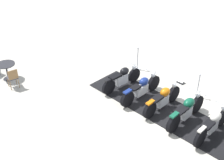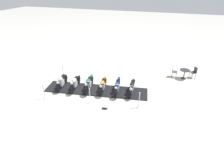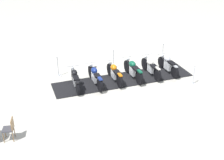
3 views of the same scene
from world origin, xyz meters
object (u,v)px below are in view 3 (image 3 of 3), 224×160
motorcycle_chrome (168,64)px  stanchion_right_front (163,54)px  stanchion_left_front (193,78)px  cafe_chair_near_table (10,128)px  motorcycle_forest (133,69)px  stanchion_right_rear (58,70)px  motorcycle_copper (114,73)px  stanchion_right_mid (113,61)px  motorcycle_black (75,79)px  motorcycle_cream (151,67)px  motorcycle_navy (95,76)px  info_placard (93,66)px

motorcycle_chrome → stanchion_right_front: size_ratio=1.88×
stanchion_left_front → cafe_chair_near_table: bearing=18.3°
motorcycle_forest → stanchion_right_rear: bearing=65.5°
stanchion_right_rear → cafe_chair_near_table: size_ratio=1.27×
motorcycle_forest → motorcycle_copper: bearing=89.1°
motorcycle_copper → stanchion_left_front: bearing=-114.4°
stanchion_right_mid → stanchion_right_front: (-3.10, -0.47, 0.00)m
motorcycle_chrome → motorcycle_copper: motorcycle_copper is taller
motorcycle_black → stanchion_right_mid: size_ratio=1.87×
motorcycle_chrome → motorcycle_cream: size_ratio=0.94×
stanchion_left_front → motorcycle_black: bearing=-7.5°
motorcycle_copper → stanchion_right_mid: bearing=-18.1°
motorcycle_forest → motorcycle_navy: (2.04, 0.30, -0.04)m
motorcycle_cream → stanchion_left_front: (-1.81, 1.39, -0.18)m
motorcycle_cream → stanchion_right_mid: (1.77, -1.34, -0.12)m
motorcycle_forest → info_placard: motorcycle_forest is taller
motorcycle_copper → info_placard: bearing=14.8°
motorcycle_chrome → stanchion_left_front: bearing=-162.7°
motorcycle_forest → motorcycle_cream: bearing=-90.4°
motorcycle_cream → motorcycle_copper: (2.04, 0.32, -0.03)m
motorcycle_chrome → motorcycle_forest: 2.07m
motorcycle_cream → stanchion_left_front: bearing=-136.7°
motorcycle_copper → stanchion_right_rear: bearing=58.5°
motorcycle_chrome → cafe_chair_near_table: size_ratio=2.27×
motorcycle_black → stanchion_left_front: bearing=-101.9°
motorcycle_cream → stanchion_left_front: stanchion_left_front is taller
motorcycle_cream → stanchion_right_mid: bearing=43.9°
motorcycle_copper → stanchion_left_front: (-3.85, 1.08, -0.15)m
motorcycle_forest → info_placard: 2.62m
motorcycle_chrome → motorcycle_copper: bearing=88.9°
motorcycle_black → motorcycle_chrome: bearing=-85.8°
motorcycle_chrome → motorcycle_forest: (2.04, 0.31, 0.01)m
motorcycle_copper → stanchion_right_mid: size_ratio=1.93×
stanchion_right_mid → stanchion_right_front: stanchion_right_mid is taller
motorcycle_navy → motorcycle_black: size_ratio=1.09×
motorcycle_navy → info_placard: (-0.18, -2.09, -0.40)m
motorcycle_copper → cafe_chair_near_table: size_ratio=2.36×
motorcycle_copper → stanchion_right_front: (-3.37, -2.12, -0.09)m
stanchion_right_rear → info_placard: stanchion_right_rear is taller
motorcycle_cream → motorcycle_copper: bearing=89.8°
motorcycle_chrome → info_placard: size_ratio=5.57×
motorcycle_forest → stanchion_right_front: stanchion_right_front is taller
stanchion_right_mid → motorcycle_cream: bearing=143.0°
motorcycle_copper → stanchion_right_rear: size_ratio=1.86×
stanchion_right_front → info_placard: stanchion_right_front is taller
motorcycle_navy → cafe_chair_near_table: size_ratio=2.50×
motorcycle_cream → stanchion_right_rear: bearing=70.8°
stanchion_left_front → stanchion_right_rear: bearing=-18.7°
info_placard → cafe_chair_near_table: (3.89, 5.86, 0.46)m
motorcycle_black → stanchion_right_front: stanchion_right_front is taller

